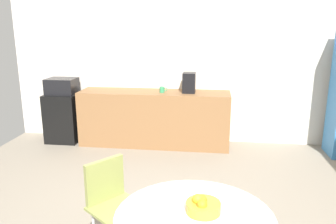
{
  "coord_description": "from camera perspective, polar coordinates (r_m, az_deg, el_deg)",
  "views": [
    {
      "loc": [
        0.43,
        -2.66,
        1.95
      ],
      "look_at": [
        -0.07,
        1.17,
        0.95
      ],
      "focal_mm": 36.03,
      "sensor_mm": 36.0,
      "label": 1
    }
  ],
  "objects": [
    {
      "name": "chair_olive",
      "position": [
        3.03,
        -9.54,
        -13.82
      ],
      "size": [
        0.59,
        0.59,
        0.83
      ],
      "color": "silver",
      "rests_on": "ground_plane"
    },
    {
      "name": "wall_back",
      "position": [
        5.72,
        3.08,
        7.95
      ],
      "size": [
        6.0,
        0.1,
        2.6
      ],
      "primitive_type": "cube",
      "color": "silver",
      "rests_on": "ground_plane"
    },
    {
      "name": "counter_block",
      "position": [
        5.6,
        -2.3,
        -1.06
      ],
      "size": [
        2.45,
        0.6,
        0.9
      ],
      "primitive_type": "cube",
      "color": "brown",
      "rests_on": "ground_plane"
    },
    {
      "name": "coffee_maker",
      "position": [
        5.4,
        3.59,
        4.98
      ],
      "size": [
        0.2,
        0.24,
        0.32
      ],
      "primitive_type": "cube",
      "color": "black",
      "rests_on": "counter_block"
    },
    {
      "name": "fruit_bowl",
      "position": [
        2.33,
        5.81,
        -15.44
      ],
      "size": [
        0.23,
        0.23,
        0.13
      ],
      "color": "gold",
      "rests_on": "round_table"
    },
    {
      "name": "mug_white",
      "position": [
        5.41,
        -0.98,
        3.81
      ],
      "size": [
        0.13,
        0.08,
        0.09
      ],
      "color": "#338C59",
      "rests_on": "counter_block"
    },
    {
      "name": "mini_fridge",
      "position": [
        6.07,
        -17.13,
        -0.83
      ],
      "size": [
        0.54,
        0.54,
        0.83
      ],
      "primitive_type": "cube",
      "color": "black",
      "rests_on": "ground_plane"
    },
    {
      "name": "microwave",
      "position": [
        5.95,
        -17.52,
        4.22
      ],
      "size": [
        0.48,
        0.38,
        0.26
      ],
      "primitive_type": "cube",
      "color": "black",
      "rests_on": "mini_fridge"
    }
  ]
}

